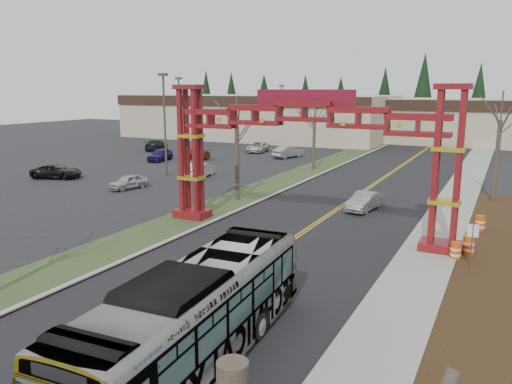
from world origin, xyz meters
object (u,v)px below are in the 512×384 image
Objects in this scene: light_pole_near at (165,117)px; barrel_north at (480,224)px; retail_building_east at (507,122)px; bare_tree_median_far at (315,119)px; parked_car_near_a at (128,182)px; transit_bus at (195,316)px; bare_tree_median_mid at (237,128)px; gateway_arch at (304,135)px; parked_car_near_b at (200,170)px; parked_car_far_c at (156,145)px; barrel_south at (456,252)px; silver_sedan at (365,201)px; light_pole_far at (282,111)px; street_sign at (472,237)px; bare_tree_right_far at (501,121)px; parked_car_far_b at (258,147)px; parked_car_near_c at (57,171)px; retail_building_west at (259,116)px; parked_car_mid_b at (160,155)px; parked_car_far_a at (288,152)px; barrel_mid at (468,246)px; parked_car_mid_a at (194,154)px; light_pole_mid at (179,111)px.

light_pole_near reaches higher than barrel_north.
bare_tree_median_far is (-18.00, -38.74, 1.97)m from retail_building_east.
transit_bus is at bearing -35.01° from parked_car_near_a.
bare_tree_median_mid is (-18.00, -55.70, 2.18)m from retail_building_east.
parked_car_near_b is (-16.42, 13.76, -5.25)m from gateway_arch.
parked_car_far_c is 35.57m from bare_tree_median_mid.
gateway_arch is 12.22m from barrel_north.
bare_tree_median_far is at bearing 124.75° from barrel_south.
silver_sedan is 19.25m from parked_car_near_b.
light_pole_far reaches higher than parked_car_near_b.
parked_car_far_c is 2.20× the size of street_sign.
transit_bus is 5.03× the size of street_sign.
parked_car_far_c is 50.29m from barrel_north.
bare_tree_right_far reaches higher than parked_car_near_a.
parked_car_far_b is 0.62× the size of bare_tree_median_mid.
light_pole_near is at bearing -88.26° from light_pole_far.
barrel_south is at bearing -60.66° from parked_car_far_b.
gateway_arch is 2.28× the size of bare_tree_median_mid.
parked_car_near_b is 0.56× the size of bare_tree_median_mid.
bare_tree_right_far is at bearing 142.36° from parked_car_far_c.
gateway_arch is 62.80m from retail_building_east.
parked_car_near_c is at bearing -141.50° from bare_tree_median_far.
transit_bus is at bearing -68.26° from light_pole_far.
retail_building_west is at bearing -119.44° from parked_car_far_c.
retail_building_west is 67.40m from barrel_south.
gateway_arch reaches higher than barrel_north.
parked_car_near_b is at bearing -46.37° from parked_car_mid_b.
bare_tree_median_far is (19.13, 2.00, 4.73)m from parked_car_mid_b.
transit_bus is 49.05m from parked_car_far_a.
parked_car_near_a is 0.71× the size of parked_car_far_c.
parked_car_mid_b is 0.55× the size of bare_tree_median_mid.
parked_car_far_b is (-22.20, 26.79, 0.03)m from silver_sedan.
barrel_mid is (36.47, -21.16, -0.21)m from parked_car_mid_b.
parked_car_far_a reaches higher than parked_car_mid_a.
parked_car_near_a is 0.82× the size of parked_car_near_b.
parked_car_far_c is 0.51× the size of light_pole_mid.
street_sign reaches higher than parked_car_far_b.
parked_car_mid_a is at bearing -32.13° from parked_car_near_c.
barrel_south is at bearing 139.14° from parked_car_near_b.
parked_car_near_b reaches higher than parked_car_mid_a.
silver_sedan is 0.44× the size of light_pole_far.
parked_car_far_c is (-36.83, 44.84, -0.88)m from transit_bus.
barrel_mid is at bearing -53.18° from bare_tree_median_far.
gateway_arch reaches higher than parked_car_near_c.
parked_car_near_a is 38.02m from light_pole_far.
parked_car_near_a is 28.48m from parked_car_far_b.
street_sign is at bearing 137.99° from parked_car_near_b.
parked_car_far_c is (-13.97, -4.73, 0.05)m from parked_car_far_b.
parked_car_near_a is 0.36× the size of light_pole_mid.
bare_tree_median_mid is at bearing -65.24° from retail_building_west.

